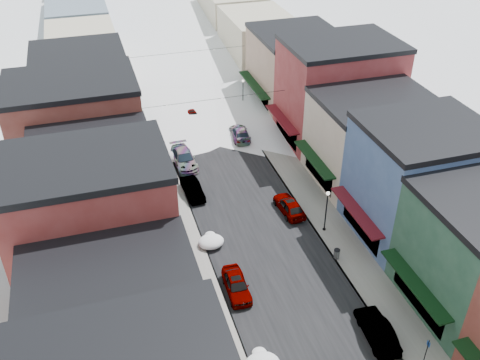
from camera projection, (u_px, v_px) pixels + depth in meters
road at (179, 82)px, 76.38m from camera, size 10.00×160.00×0.01m
sidewalk_left at (133, 87)px, 74.75m from camera, size 3.20×160.00×0.15m
sidewalk_right at (224, 77)px, 77.94m from camera, size 3.20×160.00×0.15m
curb_left at (144, 86)px, 75.12m from camera, size 0.10×160.00×0.15m
curb_right at (213, 78)px, 77.57m from camera, size 0.10×160.00×0.15m
bldg_l_cream at (117, 330)px, 32.64m from camera, size 11.30×8.20×9.50m
bldg_l_brick_near at (95, 233)px, 38.08m from camera, size 12.30×8.20×12.50m
bldg_l_grayblue at (97, 188)px, 45.96m from camera, size 11.30×9.20×9.00m
bldg_l_brick_far at (78, 132)px, 52.35m from camera, size 13.30×9.20×11.00m
bldg_l_tan at (84, 95)px, 60.85m from camera, size 11.30×11.20×10.00m
bldg_r_blue at (419, 181)px, 45.54m from camera, size 11.30×9.20×10.50m
bldg_r_cream at (371, 139)px, 53.26m from camera, size 12.30×9.20×9.00m
bldg_r_brick_far at (338, 91)px, 59.88m from camera, size 13.30×9.20×11.50m
bldg_r_tan at (296, 68)px, 68.18m from camera, size 11.30×11.20×9.50m
distant_blocks at (151, 10)px, 92.54m from camera, size 34.00×55.00×8.00m
overhead_cables at (197, 73)px, 62.99m from camera, size 16.40×15.04×0.04m
car_silver_sedan at (237, 285)px, 41.53m from camera, size 1.84×4.30×1.45m
car_dark_hatch at (193, 189)px, 52.57m from camera, size 1.82×4.34×1.40m
car_silver_wagon at (184, 158)px, 57.32m from camera, size 2.39×5.47×1.56m
car_green_sedan at (377, 330)px, 37.72m from camera, size 1.94×4.74×1.53m
car_gray_suv at (289, 205)px, 50.20m from camera, size 2.08×4.53×1.50m
car_black_sedan at (240, 133)px, 62.19m from camera, size 2.42×4.94×1.38m
car_lane_silver at (192, 116)px, 66.04m from camera, size 1.93×4.03×1.33m
car_lane_white at (182, 65)px, 80.09m from camera, size 2.40×4.99×1.37m
parking_sign at (427, 351)px, 35.32m from camera, size 0.06×0.32×2.36m
trash_can at (337, 254)px, 44.76m from camera, size 0.52×0.52×0.88m
streetlamp_near at (327, 206)px, 46.72m from camera, size 0.34×0.34×4.15m
streetlamp_far at (243, 91)px, 67.41m from camera, size 0.34×0.34×4.03m
snow_pile_mid at (211, 241)px, 46.35m from camera, size 2.24×2.58×0.95m
snow_pile_far at (179, 156)px, 58.30m from camera, size 2.59×2.79×1.09m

